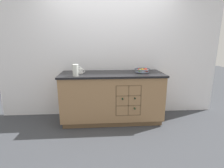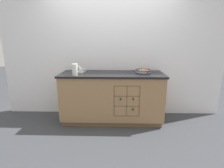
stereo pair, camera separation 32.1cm
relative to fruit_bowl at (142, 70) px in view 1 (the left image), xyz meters
name	(u,v)px [view 1 (the left image)]	position (x,y,z in m)	size (l,w,h in m)	color
ground_plane	(112,120)	(-0.57, -0.02, -0.96)	(14.00, 14.00, 0.00)	#383A3F
back_wall	(111,52)	(-0.57, 0.37, 0.31)	(4.40, 0.06, 2.55)	white
kitchen_island	(112,97)	(-0.56, -0.02, -0.50)	(1.87, 0.71, 0.92)	brown
fruit_bowl	(142,70)	(0.00, 0.00, 0.00)	(0.29, 0.29, 0.08)	#4C5666
white_pitcher	(76,70)	(-1.18, -0.23, 0.06)	(0.16, 0.10, 0.19)	silver
ceramic_mug	(81,71)	(-1.13, -0.01, 0.00)	(0.12, 0.09, 0.09)	white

